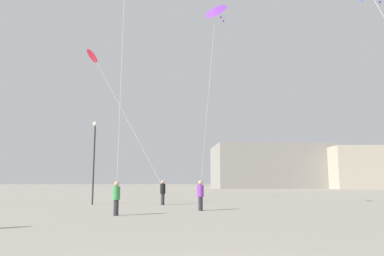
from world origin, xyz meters
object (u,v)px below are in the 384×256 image
at_px(person_in_purple, 200,194).
at_px(person_in_green, 116,197).
at_px(building_centre_hall, 362,168).
at_px(person_in_black, 163,191).
at_px(kite_violet_diamond, 216,11).
at_px(lamppost_west, 94,150).
at_px(building_left_hall, 268,167).
at_px(kite_crimson_diamond, 93,56).

distance_m(person_in_purple, person_in_green, 5.29).
xyz_separation_m(person_in_purple, building_centre_hall, (34.47, 54.22, 3.25)).
bearing_deg(building_centre_hall, person_in_black, -127.02).
distance_m(person_in_black, person_in_purple, 5.66).
bearing_deg(person_in_green, kite_violet_diamond, -13.04).
relative_size(building_centre_hall, lamppost_west, 2.37).
bearing_deg(building_centre_hall, building_left_hall, 158.77).
height_order(building_left_hall, lamppost_west, building_left_hall).
relative_size(building_left_hall, lamppost_west, 4.16).
bearing_deg(person_in_green, lamppost_west, 103.50).
bearing_deg(person_in_green, person_in_purple, 25.39).
bearing_deg(kite_violet_diamond, person_in_purple, 103.25).
distance_m(person_in_purple, kite_crimson_diamond, 17.04).
xyz_separation_m(person_in_black, building_centre_hall, (37.13, 49.23, 3.26)).
relative_size(kite_violet_diamond, building_centre_hall, 0.69).
xyz_separation_m(person_in_green, lamppost_west, (-3.51, 8.32, 3.07)).
bearing_deg(kite_violet_diamond, building_left_hall, 76.35).
distance_m(person_in_black, kite_crimson_diamond, 13.71).
distance_m(person_in_purple, kite_violet_diamond, 10.42).
distance_m(person_in_black, lamppost_west, 6.03).
height_order(kite_crimson_diamond, lamppost_west, kite_crimson_diamond).
xyz_separation_m(building_centre_hall, lamppost_west, (-42.33, -48.92, -0.21)).
relative_size(kite_crimson_diamond, kite_violet_diamond, 1.17).
distance_m(kite_crimson_diamond, kite_violet_diamond, 15.64).
bearing_deg(kite_crimson_diamond, person_in_green, -67.46).
distance_m(person_in_green, kite_crimson_diamond, 17.06).
bearing_deg(lamppost_west, person_in_green, -67.13).
relative_size(kite_violet_diamond, lamppost_west, 1.64).
xyz_separation_m(person_in_green, kite_violet_diamond, (5.13, -0.33, 9.86)).
bearing_deg(lamppost_west, kite_crimson_diamond, 111.72).
bearing_deg(kite_crimson_diamond, building_centre_hall, 46.28).
relative_size(person_in_purple, building_left_hall, 0.07).
distance_m(kite_crimson_diamond, building_centre_hall, 63.67).
xyz_separation_m(person_in_purple, lamppost_west, (-7.86, 5.30, 3.04)).
xyz_separation_m(person_in_black, building_left_hall, (19.13, 56.22, 3.76)).
height_order(person_in_green, building_left_hall, building_left_hall).
xyz_separation_m(person_in_black, person_in_purple, (2.66, -4.99, 0.00)).
relative_size(person_in_black, kite_violet_diamond, 0.17).
xyz_separation_m(person_in_purple, building_left_hall, (16.47, 61.21, 3.76)).
xyz_separation_m(kite_violet_diamond, building_left_hall, (15.68, 64.56, -6.07)).
xyz_separation_m(building_left_hall, building_centre_hall, (18.00, -6.99, -0.51)).
distance_m(building_left_hall, lamppost_west, 60.98).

